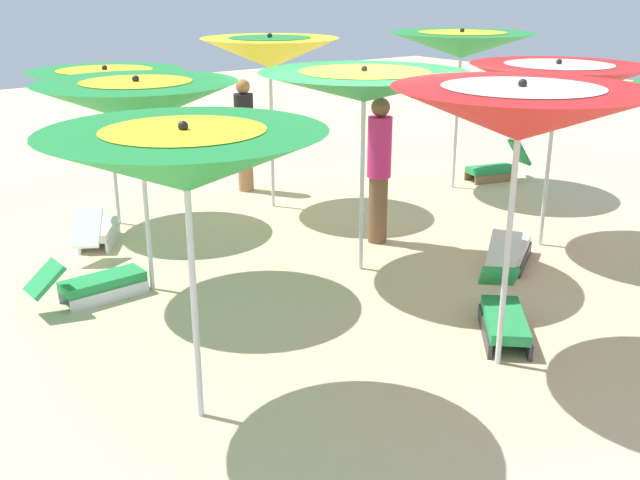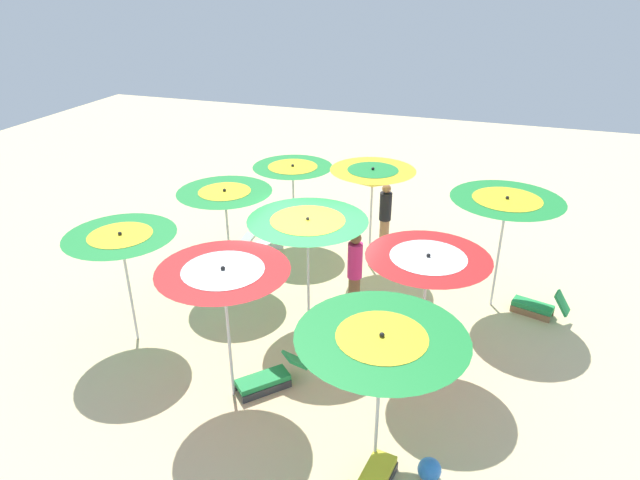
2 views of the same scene
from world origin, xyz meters
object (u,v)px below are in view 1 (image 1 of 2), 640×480
at_px(beach_umbrella_5, 270,52).
at_px(beach_umbrella_4, 364,86).
at_px(beach_umbrella_8, 106,83).
at_px(beach_umbrella_3, 520,113).
at_px(beach_umbrella_2, 461,45).
at_px(lounger_4, 94,283).
at_px(beach_umbrella_1, 557,82).
at_px(lounger_2, 504,315).
at_px(lounger_5, 510,250).
at_px(beachgoer_1, 379,168).
at_px(lounger_0, 496,167).
at_px(beachgoer_0, 244,133).
at_px(beach_umbrella_7, 137,102).
at_px(lounger_3, 97,231).
at_px(beach_umbrella_6, 185,160).

bearing_deg(beach_umbrella_5, beach_umbrella_4, 77.87).
xyz_separation_m(beach_umbrella_4, beach_umbrella_8, (1.57, -3.30, -0.19)).
bearing_deg(beach_umbrella_3, beach_umbrella_5, -101.62).
height_order(beach_umbrella_2, lounger_4, beach_umbrella_2).
distance_m(beach_umbrella_5, lounger_4, 4.29).
distance_m(beach_umbrella_1, beach_umbrella_5, 3.88).
height_order(beach_umbrella_1, lounger_2, beach_umbrella_1).
height_order(beach_umbrella_8, lounger_2, beach_umbrella_8).
bearing_deg(lounger_5, beachgoer_1, 82.38).
height_order(beach_umbrella_1, beach_umbrella_5, beach_umbrella_5).
bearing_deg(beach_umbrella_4, beach_umbrella_1, 162.52).
xyz_separation_m(beach_umbrella_2, lounger_0, (-0.92, 0.11, -2.03)).
xyz_separation_m(beach_umbrella_3, beachgoer_0, (-1.19, -6.12, -1.28)).
xyz_separation_m(beach_umbrella_2, lounger_2, (3.47, 3.92, -2.05)).
height_order(beach_umbrella_2, beachgoer_1, beach_umbrella_2).
distance_m(beach_umbrella_3, beachgoer_1, 3.51).
bearing_deg(beach_umbrella_2, beach_umbrella_4, 27.73).
relative_size(beach_umbrella_7, lounger_3, 1.87).
distance_m(lounger_2, beachgoer_0, 5.86).
relative_size(lounger_2, beachgoer_1, 0.63).
relative_size(beach_umbrella_2, beach_umbrella_4, 1.07).
height_order(beach_umbrella_6, lounger_3, beach_umbrella_6).
relative_size(beach_umbrella_8, lounger_3, 1.75).
bearing_deg(beach_umbrella_1, beachgoer_0, -69.71).
distance_m(beach_umbrella_4, beach_umbrella_8, 3.66).
distance_m(beach_umbrella_2, beach_umbrella_4, 3.93).
distance_m(beach_umbrella_7, lounger_0, 6.88).
xyz_separation_m(lounger_2, beachgoer_1, (-0.77, -2.69, 0.78)).
bearing_deg(beach_umbrella_3, lounger_2, -143.93).
height_order(beach_umbrella_2, lounger_3, beach_umbrella_2).
distance_m(beach_umbrella_3, lounger_2, 2.09).
xyz_separation_m(beach_umbrella_7, lounger_2, (-2.19, 2.99, -1.83)).
distance_m(beach_umbrella_8, lounger_0, 6.40).
relative_size(beach_umbrella_3, lounger_2, 2.14).
height_order(beach_umbrella_3, lounger_4, beach_umbrella_3).
height_order(beach_umbrella_1, lounger_5, beach_umbrella_1).
relative_size(beach_umbrella_6, lounger_3, 1.87).
xyz_separation_m(lounger_2, lounger_4, (2.80, -3.08, -0.00)).
relative_size(beach_umbrella_2, beach_umbrella_7, 1.09).
distance_m(beach_umbrella_8, lounger_5, 5.52).
height_order(beach_umbrella_1, lounger_3, beach_umbrella_1).
distance_m(beach_umbrella_3, beach_umbrella_6, 2.62).
bearing_deg(beach_umbrella_7, lounger_0, -172.92).
height_order(beach_umbrella_5, lounger_4, beach_umbrella_5).
relative_size(lounger_3, lounger_4, 1.00).
xyz_separation_m(beach_umbrella_5, beach_umbrella_7, (2.77, 1.80, -0.20)).
bearing_deg(beachgoer_1, beach_umbrella_3, 20.66).
bearing_deg(lounger_4, beach_umbrella_3, -58.71).
xyz_separation_m(beach_umbrella_8, lounger_5, (-3.02, 4.29, -1.71)).
xyz_separation_m(beach_umbrella_2, lounger_3, (5.64, -0.73, -2.03)).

